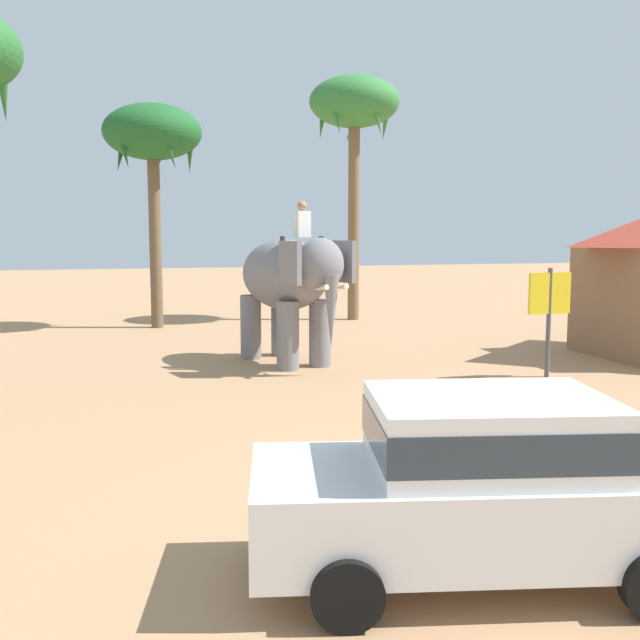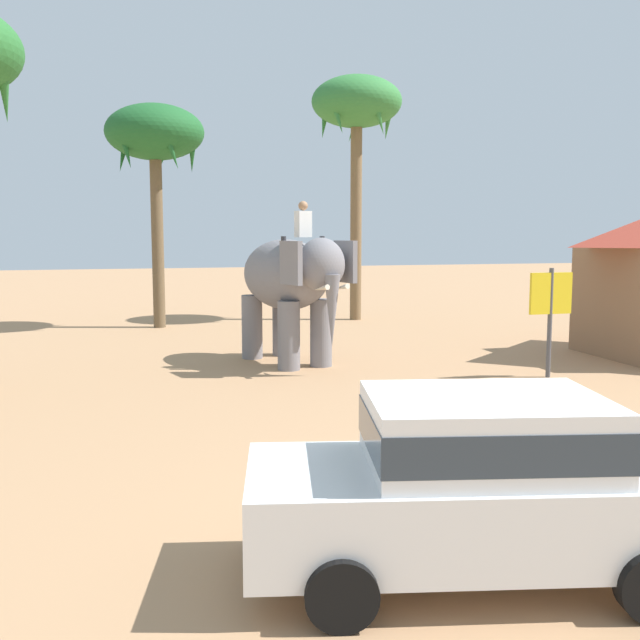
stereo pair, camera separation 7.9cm
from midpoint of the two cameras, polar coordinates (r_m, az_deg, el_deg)
name	(u,v)px [view 2 (the right image)]	position (r m, az deg, el deg)	size (l,w,h in m)	color
ground_plane	(516,533)	(8.35, 15.29, -15.68)	(120.00, 120.00, 0.00)	tan
car_sedan_foreground	(477,479)	(6.98, 12.43, -12.01)	(4.37, 2.55, 1.70)	white
elephant_with_mahout	(290,282)	(17.60, -2.19, 2.99)	(2.49, 4.02, 3.88)	slate
palm_tree_behind_elephant	(357,110)	(27.01, 2.95, 16.02)	(3.20, 3.20, 8.66)	brown
palm_tree_near_hut	(155,138)	(25.16, -12.62, 13.65)	(3.20, 3.20, 7.31)	brown
signboard_yellow	(551,301)	(16.70, 17.61, 1.43)	(1.00, 0.10, 2.40)	#4C4C51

